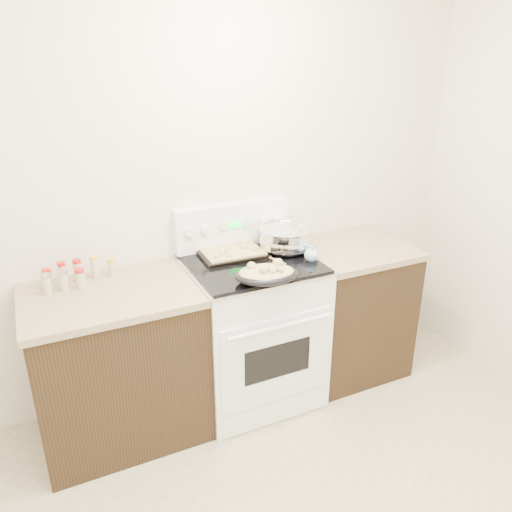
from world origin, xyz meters
TOP-DOWN VIEW (x-y plane):
  - room_shell at (0.00, 0.00)m, footprint 4.10×3.60m
  - counter_left at (-0.48, 1.43)m, footprint 0.93×0.67m
  - counter_right at (1.08, 1.43)m, footprint 0.73×0.67m
  - kitchen_range at (0.35, 1.42)m, footprint 0.78×0.73m
  - mixing_bowl at (0.62, 1.50)m, footprint 0.45×0.45m
  - roasting_pan at (0.30, 1.14)m, footprint 0.39×0.31m
  - baking_sheet at (0.28, 1.56)m, footprint 0.40×0.29m
  - wooden_spoon at (0.45, 1.33)m, footprint 0.09×0.24m
  - blue_ladle at (0.68, 1.30)m, footprint 0.11×0.28m
  - spice_jars at (-0.64, 1.59)m, footprint 0.40×0.15m

SIDE VIEW (x-z plane):
  - counter_left at x=-0.48m, z-range 0.00..0.92m
  - counter_right at x=1.08m, z-range 0.00..0.92m
  - kitchen_range at x=0.35m, z-range -0.12..1.10m
  - wooden_spoon at x=0.45m, z-range 0.93..0.98m
  - baking_sheet at x=0.28m, z-range 0.93..0.99m
  - blue_ladle at x=0.68m, z-range 0.93..1.03m
  - spice_jars at x=-0.64m, z-range 0.91..1.05m
  - roasting_pan at x=0.30m, z-range 0.93..1.05m
  - mixing_bowl at x=0.62m, z-range 0.92..1.12m
  - room_shell at x=0.00m, z-range 0.33..3.08m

